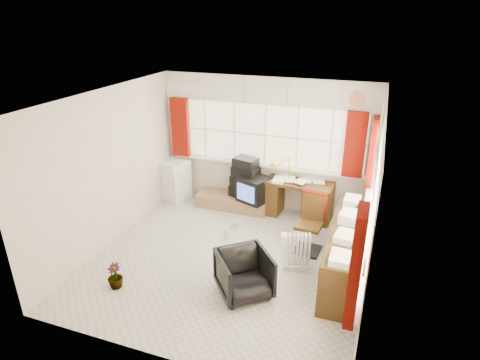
% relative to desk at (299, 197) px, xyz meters
% --- Properties ---
extents(ground, '(4.00, 4.00, 0.00)m').
position_rel_desk_xyz_m(ground, '(-0.72, -1.80, -0.39)').
color(ground, beige).
rests_on(ground, ground).
extents(room_walls, '(4.00, 4.00, 4.00)m').
position_rel_desk_xyz_m(room_walls, '(-0.72, -1.80, 1.11)').
color(room_walls, beige).
rests_on(room_walls, ground).
extents(window_back, '(3.70, 0.12, 3.60)m').
position_rel_desk_xyz_m(window_back, '(-0.72, 0.14, 0.55)').
color(window_back, '#FFE8C9').
rests_on(window_back, room_walls).
extents(window_right, '(0.12, 3.70, 3.60)m').
position_rel_desk_xyz_m(window_right, '(1.22, -1.80, 0.55)').
color(window_right, '#FFE8C9').
rests_on(window_right, room_walls).
extents(curtains, '(3.83, 3.83, 1.15)m').
position_rel_desk_xyz_m(curtains, '(0.20, -0.88, 1.06)').
color(curtains, maroon).
rests_on(curtains, room_walls).
extents(overhead_cabinets, '(3.98, 3.98, 0.48)m').
position_rel_desk_xyz_m(overhead_cabinets, '(0.26, -0.82, 1.86)').
color(overhead_cabinets, white).
rests_on(overhead_cabinets, room_walls).
extents(desk, '(1.26, 0.68, 0.74)m').
position_rel_desk_xyz_m(desk, '(0.00, 0.00, 0.00)').
color(desk, '#4C3112').
rests_on(desk, ground).
extents(desk_lamp, '(0.16, 0.13, 0.47)m').
position_rel_desk_xyz_m(desk_lamp, '(-0.20, -0.08, 0.64)').
color(desk_lamp, '#E5E309').
rests_on(desk_lamp, desk).
extents(task_chair, '(0.44, 0.46, 0.96)m').
position_rel_desk_xyz_m(task_chair, '(0.40, -1.03, 0.12)').
color(task_chair, black).
rests_on(task_chair, ground).
extents(office_chair, '(0.95, 0.95, 0.62)m').
position_rel_desk_xyz_m(office_chair, '(-0.23, -2.46, -0.08)').
color(office_chair, black).
rests_on(office_chair, ground).
extents(radiator, '(0.42, 0.27, 0.58)m').
position_rel_desk_xyz_m(radiator, '(0.32, -1.65, -0.16)').
color(radiator, white).
rests_on(radiator, ground).
extents(credenza, '(0.50, 2.00, 0.85)m').
position_rel_desk_xyz_m(credenza, '(1.01, -1.60, -0.00)').
color(credenza, '#4C3112').
rests_on(credenza, ground).
extents(file_tray, '(0.33, 0.39, 0.11)m').
position_rel_desk_xyz_m(file_tray, '(1.19, -1.06, 0.41)').
color(file_tray, black).
rests_on(file_tray, credenza).
extents(tv_bench, '(1.40, 0.50, 0.25)m').
position_rel_desk_xyz_m(tv_bench, '(-1.27, -0.08, -0.27)').
color(tv_bench, '#9B724D').
rests_on(tv_bench, ground).
extents(crt_tv, '(0.65, 0.63, 0.47)m').
position_rel_desk_xyz_m(crt_tv, '(-0.83, -0.15, 0.09)').
color(crt_tv, black).
rests_on(crt_tv, tv_bench).
extents(hifi_stack, '(0.64, 0.49, 0.78)m').
position_rel_desk_xyz_m(hifi_stack, '(-1.04, -0.02, 0.21)').
color(hifi_stack, black).
rests_on(hifi_stack, tv_bench).
extents(mini_fridge, '(0.60, 0.61, 0.82)m').
position_rel_desk_xyz_m(mini_fridge, '(-2.51, -0.11, 0.02)').
color(mini_fridge, white).
rests_on(mini_fridge, ground).
extents(spray_bottle_a, '(0.15, 0.15, 0.27)m').
position_rel_desk_xyz_m(spray_bottle_a, '(-0.96, -1.22, -0.26)').
color(spray_bottle_a, silver).
rests_on(spray_bottle_a, ground).
extents(spray_bottle_b, '(0.09, 0.09, 0.17)m').
position_rel_desk_xyz_m(spray_bottle_b, '(-0.94, -0.81, -0.31)').
color(spray_bottle_b, '#93DCD2').
rests_on(spray_bottle_b, ground).
extents(flower_vase, '(0.24, 0.24, 0.38)m').
position_rel_desk_xyz_m(flower_vase, '(-1.95, -2.93, -0.20)').
color(flower_vase, black).
rests_on(flower_vase, ground).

